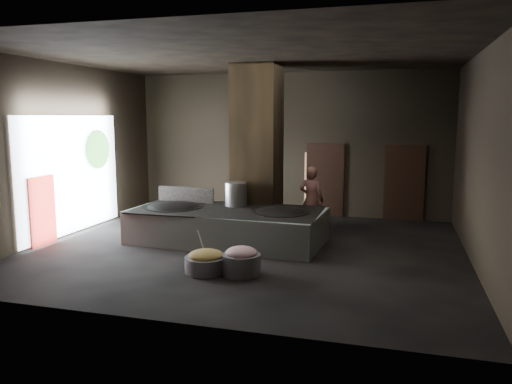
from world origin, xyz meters
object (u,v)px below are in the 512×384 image
(stock_pot, at_px, (236,194))
(cook, at_px, (311,200))
(hearth_platform, at_px, (227,226))
(veg_basin, at_px, (206,264))
(wok_left, at_px, (173,210))
(wok_right, at_px, (280,215))
(meat_basin, at_px, (241,264))

(stock_pot, relative_size, cook, 0.34)
(hearth_platform, relative_size, cook, 2.61)
(stock_pot, distance_m, veg_basin, 3.18)
(stock_pot, bearing_deg, hearth_platform, -95.19)
(wok_left, height_order, wok_right, wok_left)
(wok_right, xyz_separation_m, cook, (0.50, 1.49, 0.16))
(wok_left, xyz_separation_m, stock_pot, (1.50, 0.60, 0.38))
(stock_pot, relative_size, veg_basin, 0.72)
(stock_pot, height_order, meat_basin, stock_pot)
(veg_basin, bearing_deg, wok_right, 69.06)
(wok_left, bearing_deg, wok_right, 2.05)
(cook, xyz_separation_m, meat_basin, (-0.72, -3.96, -0.70))
(wok_right, xyz_separation_m, stock_pot, (-1.30, 0.50, 0.38))
(hearth_platform, bearing_deg, cook, 42.90)
(meat_basin, bearing_deg, veg_basin, -177.22)
(stock_pot, height_order, veg_basin, stock_pot)
(wok_left, xyz_separation_m, wok_right, (2.80, 0.10, 0.00))
(meat_basin, bearing_deg, cook, 79.71)
(meat_basin, bearing_deg, stock_pot, 110.05)
(wok_right, relative_size, veg_basin, 1.61)
(wok_left, bearing_deg, meat_basin, -42.51)
(wok_left, bearing_deg, hearth_platform, 1.97)
(stock_pot, distance_m, meat_basin, 3.29)
(veg_basin, bearing_deg, meat_basin, 2.78)
(hearth_platform, height_order, stock_pot, stock_pot)
(stock_pot, xyz_separation_m, meat_basin, (1.08, -2.97, -0.92))
(cook, distance_m, meat_basin, 4.08)
(wok_right, relative_size, meat_basin, 1.82)
(wok_left, height_order, veg_basin, wok_left)
(wok_left, relative_size, meat_basin, 1.95)
(wok_left, relative_size, cook, 0.82)
(hearth_platform, xyz_separation_m, veg_basin, (0.39, -2.45, -0.25))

